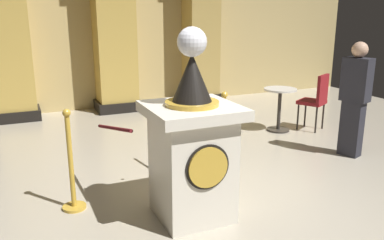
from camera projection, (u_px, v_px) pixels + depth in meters
The scene contains 12 objects.
ground_plane at pixel (225, 205), 4.20m from camera, with size 11.90×11.90×0.00m, color #B2A893.
back_wall at pixel (109, 21), 8.20m from camera, with size 11.90×0.16×3.57m, color tan.
pedestal_clock at pixel (192, 148), 3.81m from camera, with size 0.84×0.84×1.84m.
stanchion_near at pixel (223, 145), 4.98m from camera, with size 0.24×0.24×1.04m.
stanchion_far at pixel (72, 175), 4.04m from camera, with size 0.24×0.24×1.06m.
velvet_rope at pixel (155, 122), 4.40m from camera, with size 1.09×1.06×0.22m.
column_left at pixel (8, 27), 7.19m from camera, with size 0.83×0.83×3.43m.
column_right at pixel (200, 24), 8.68m from camera, with size 0.81×0.81×3.43m.
column_centre_rear at pixel (113, 26), 7.94m from camera, with size 0.91×0.91×3.43m.
bystander_guest at pixel (355, 97), 5.47m from camera, with size 0.32×0.41×1.58m.
cafe_table at pixel (280, 104), 6.73m from camera, with size 0.54×0.54×0.73m.
cafe_chair_red at pixel (316, 97), 6.74m from camera, with size 0.54×0.54×0.96m.
Camera 1 is at (-1.85, -3.35, 1.96)m, focal length 37.50 mm.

